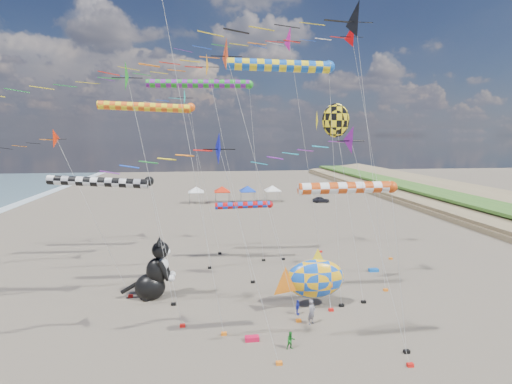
{
  "coord_description": "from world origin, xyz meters",
  "views": [
    {
      "loc": [
        -4.77,
        -17.15,
        13.09
      ],
      "look_at": [
        -0.82,
        12.0,
        8.91
      ],
      "focal_mm": 28.0,
      "sensor_mm": 36.0,
      "label": 1
    }
  ],
  "objects_px": {
    "fish_inflatable": "(314,278)",
    "child_green": "(291,341)",
    "child_blue": "(298,307)",
    "parked_car": "(321,200)",
    "person_adult": "(312,312)",
    "cat_inflatable": "(153,268)"
  },
  "relations": [
    {
      "from": "child_green",
      "to": "parked_car",
      "type": "xyz_separation_m",
      "value": [
        17.84,
        52.62,
        0.01
      ]
    },
    {
      "from": "child_blue",
      "to": "parked_car",
      "type": "distance_m",
      "value": 50.69
    },
    {
      "from": "fish_inflatable",
      "to": "child_green",
      "type": "height_order",
      "value": "fish_inflatable"
    },
    {
      "from": "child_blue",
      "to": "person_adult",
      "type": "bearing_deg",
      "value": -125.71
    },
    {
      "from": "child_blue",
      "to": "cat_inflatable",
      "type": "bearing_deg",
      "value": 99.66
    },
    {
      "from": "cat_inflatable",
      "to": "child_green",
      "type": "height_order",
      "value": "cat_inflatable"
    },
    {
      "from": "cat_inflatable",
      "to": "person_adult",
      "type": "height_order",
      "value": "cat_inflatable"
    },
    {
      "from": "fish_inflatable",
      "to": "child_blue",
      "type": "xyz_separation_m",
      "value": [
        -1.59,
        -1.24,
        -1.68
      ]
    },
    {
      "from": "cat_inflatable",
      "to": "child_green",
      "type": "distance_m",
      "value": 13.25
    },
    {
      "from": "fish_inflatable",
      "to": "parked_car",
      "type": "relative_size",
      "value": 1.84
    },
    {
      "from": "child_green",
      "to": "child_blue",
      "type": "bearing_deg",
      "value": 61.7
    },
    {
      "from": "fish_inflatable",
      "to": "cat_inflatable",
      "type": "bearing_deg",
      "value": 164.85
    },
    {
      "from": "child_green",
      "to": "cat_inflatable",
      "type": "bearing_deg",
      "value": 125.39
    },
    {
      "from": "fish_inflatable",
      "to": "child_green",
      "type": "relative_size",
      "value": 5.49
    },
    {
      "from": "child_green",
      "to": "child_blue",
      "type": "xyz_separation_m",
      "value": [
        1.54,
        4.62,
        0.0
      ]
    },
    {
      "from": "person_adult",
      "to": "child_green",
      "type": "bearing_deg",
      "value": -164.31
    },
    {
      "from": "fish_inflatable",
      "to": "person_adult",
      "type": "relative_size",
      "value": 3.46
    },
    {
      "from": "fish_inflatable",
      "to": "parked_car",
      "type": "bearing_deg",
      "value": 72.53
    },
    {
      "from": "cat_inflatable",
      "to": "person_adult",
      "type": "distance_m",
      "value": 13.12
    },
    {
      "from": "person_adult",
      "to": "child_green",
      "type": "relative_size",
      "value": 1.59
    },
    {
      "from": "child_green",
      "to": "child_blue",
      "type": "distance_m",
      "value": 4.87
    },
    {
      "from": "fish_inflatable",
      "to": "person_adult",
      "type": "bearing_deg",
      "value": -109.02
    }
  ]
}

